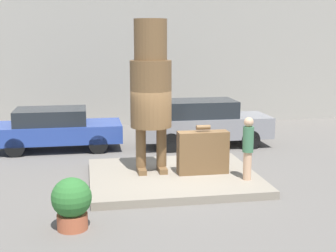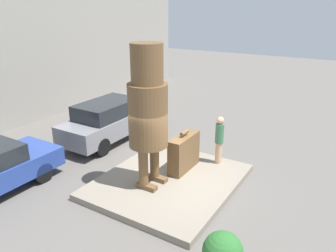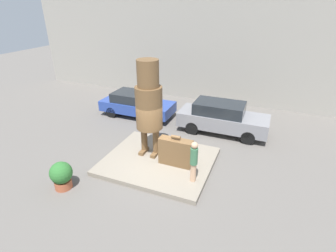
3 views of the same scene
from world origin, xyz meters
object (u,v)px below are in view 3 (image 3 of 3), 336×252
Objects in this scene: statue_figure at (149,102)px; parked_car_blue at (136,104)px; planter_pot at (61,175)px; tourist at (194,160)px; giant_suitcase at (176,152)px; parked_car_grey at (222,117)px.

parked_car_blue is at bearing 125.66° from statue_figure.
planter_pot is (-2.12, -3.27, -2.09)m from statue_figure.
parked_car_blue is at bearing 135.34° from tourist.
statue_figure is 5.23m from parked_car_blue.
planter_pot is at bearing -84.25° from parked_car_blue.
statue_figure is at bearing 162.73° from giant_suitcase.
parked_car_grey is 4.22× the size of planter_pot.
tourist reaches higher than parked_car_blue.
giant_suitcase is at bearing -46.09° from parked_car_blue.
planter_pot is (-4.52, -2.04, -0.54)m from tourist.
giant_suitcase is 6.10m from parked_car_blue.
giant_suitcase is 0.84× the size of tourist.
parked_car_blue is 4.02× the size of planter_pot.
statue_figure is 2.50× the size of tourist.
tourist is 0.36× the size of parked_car_grey.
statue_figure is at bearing 153.04° from tourist.
statue_figure is 3.82× the size of planter_pot.
giant_suitcase is 0.32× the size of parked_car_blue.
parked_car_grey is (5.30, -0.31, 0.10)m from parked_car_blue.
parked_car_blue is 5.31m from parked_car_grey.
giant_suitcase is 1.27× the size of planter_pot.
parked_car_blue is (-5.25, 5.19, -0.34)m from tourist.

